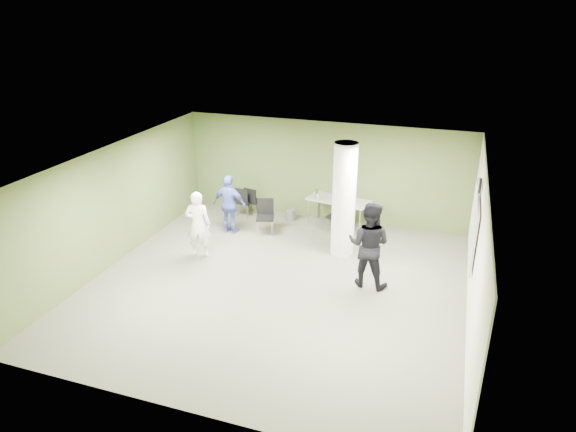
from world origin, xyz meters
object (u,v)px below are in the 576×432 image
(folding_table, at_px, (338,201))
(woman_white, at_px, (198,224))
(man_black, at_px, (369,245))
(man_blue, at_px, (230,205))
(chair_back_left, at_px, (244,200))

(folding_table, bearing_deg, woman_white, -124.15)
(man_black, height_order, man_blue, man_black)
(folding_table, bearing_deg, man_black, -54.05)
(folding_table, bearing_deg, man_blue, -142.98)
(folding_table, height_order, man_black, man_black)
(woman_white, relative_size, man_black, 0.86)
(man_blue, bearing_deg, chair_back_left, -82.97)
(woman_white, bearing_deg, folding_table, -152.46)
(chair_back_left, distance_m, man_black, 4.90)
(woman_white, xyz_separation_m, man_blue, (0.15, 1.49, -0.03))
(chair_back_left, height_order, woman_white, woman_white)
(chair_back_left, distance_m, woman_white, 2.63)
(chair_back_left, bearing_deg, man_black, 154.26)
(folding_table, height_order, man_blue, man_blue)
(folding_table, distance_m, woman_white, 3.93)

